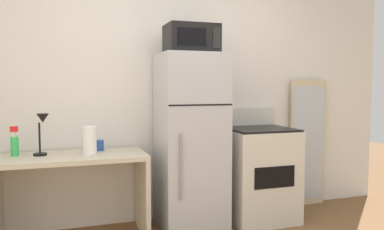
# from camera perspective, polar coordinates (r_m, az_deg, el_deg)

# --- Properties ---
(wall_back_white) EXTENTS (5.00, 0.10, 2.60)m
(wall_back_white) POSITION_cam_1_polar(r_m,az_deg,el_deg) (3.77, -3.61, 3.93)
(wall_back_white) COLOR silver
(wall_back_white) RESTS_ON ground
(desk) EXTENTS (1.24, 0.58, 0.75)m
(desk) POSITION_cam_1_polar(r_m,az_deg,el_deg) (3.39, -17.80, -9.47)
(desk) COLOR beige
(desk) RESTS_ON ground
(desk_lamp) EXTENTS (0.14, 0.12, 0.35)m
(desk_lamp) POSITION_cam_1_polar(r_m,az_deg,el_deg) (3.35, -21.91, -1.72)
(desk_lamp) COLOR black
(desk_lamp) RESTS_ON desk
(spray_bottle) EXTENTS (0.06, 0.06, 0.25)m
(spray_bottle) POSITION_cam_1_polar(r_m,az_deg,el_deg) (3.44, -25.42, -4.05)
(spray_bottle) COLOR green
(spray_bottle) RESTS_ON desk
(paper_towel_roll) EXTENTS (0.11, 0.11, 0.24)m
(paper_towel_roll) POSITION_cam_1_polar(r_m,az_deg,el_deg) (3.29, -15.30, -3.77)
(paper_towel_roll) COLOR white
(paper_towel_roll) RESTS_ON desk
(coffee_mug) EXTENTS (0.08, 0.08, 0.09)m
(coffee_mug) POSITION_cam_1_polar(r_m,az_deg,el_deg) (3.48, -13.93, -4.52)
(coffee_mug) COLOR #264C99
(coffee_mug) RESTS_ON desk
(refrigerator) EXTENTS (0.58, 0.61, 1.63)m
(refrigerator) POSITION_cam_1_polar(r_m,az_deg,el_deg) (3.49, -0.21, -4.11)
(refrigerator) COLOR #B7B7BC
(refrigerator) RESTS_ON ground
(microwave) EXTENTS (0.46, 0.35, 0.26)m
(microwave) POSITION_cam_1_polar(r_m,az_deg,el_deg) (3.46, -0.11, 11.47)
(microwave) COLOR black
(microwave) RESTS_ON refrigerator
(oven_range) EXTENTS (0.65, 0.61, 1.10)m
(oven_range) POSITION_cam_1_polar(r_m,az_deg,el_deg) (3.83, 10.14, -8.71)
(oven_range) COLOR beige
(oven_range) RESTS_ON ground
(leaning_mirror) EXTENTS (0.44, 0.03, 1.40)m
(leaning_mirror) POSITION_cam_1_polar(r_m,az_deg,el_deg) (4.39, 17.19, -4.08)
(leaning_mirror) COLOR #C6B793
(leaning_mirror) RESTS_ON ground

